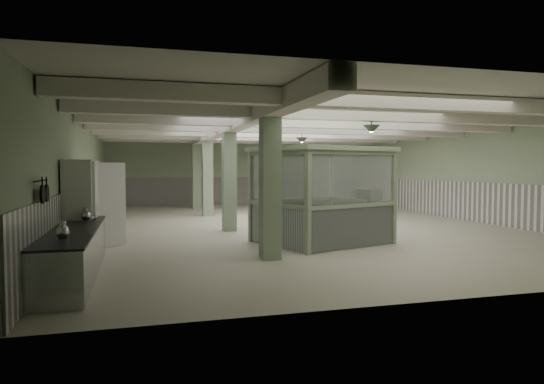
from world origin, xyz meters
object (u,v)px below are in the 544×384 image
object	(u,v)px
prep_counter	(74,252)
guard_booth	(322,178)
filing_cabinet	(368,213)
walkin_cooler	(84,206)

from	to	relation	value
prep_counter	guard_booth	xyz separation A→B (m)	(6.02, 2.58, 1.30)
prep_counter	filing_cabinet	distance (m)	8.24
filing_cabinet	walkin_cooler	bearing A→B (deg)	167.16
prep_counter	guard_booth	world-z (taller)	guard_booth
guard_booth	filing_cabinet	size ratio (longest dim) A/B	2.75
walkin_cooler	prep_counter	bearing A→B (deg)	-88.20
guard_booth	filing_cabinet	distance (m)	1.99
walkin_cooler	filing_cabinet	bearing A→B (deg)	2.52
walkin_cooler	guard_booth	xyz separation A→B (m)	(6.11, -0.09, 0.62)
walkin_cooler	filing_cabinet	distance (m)	7.76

